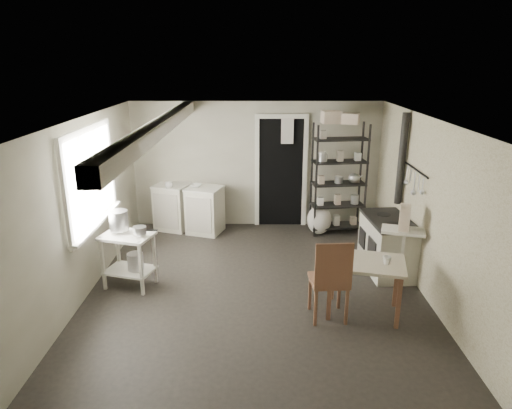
{
  "coord_description": "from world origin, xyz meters",
  "views": [
    {
      "loc": [
        0.02,
        -5.67,
        3.03
      ],
      "look_at": [
        0.0,
        0.3,
        1.1
      ],
      "focal_mm": 32.0,
      "sensor_mm": 36.0,
      "label": 1
    }
  ],
  "objects_px": {
    "stockpot": "(119,220)",
    "work_table": "(364,285)",
    "shelf_rack": "(339,182)",
    "flour_sack": "(319,221)",
    "chair": "(329,281)",
    "prep_table": "(129,259)",
    "base_cabinets": "(189,206)",
    "stove": "(387,243)"
  },
  "relations": [
    {
      "from": "stockpot",
      "to": "work_table",
      "type": "height_order",
      "value": "stockpot"
    },
    {
      "from": "shelf_rack",
      "to": "flour_sack",
      "type": "xyz_separation_m",
      "value": [
        -0.32,
        -0.08,
        -0.71
      ]
    },
    {
      "from": "chair",
      "to": "flour_sack",
      "type": "distance_m",
      "value": 2.79
    },
    {
      "from": "prep_table",
      "to": "chair",
      "type": "relative_size",
      "value": 0.72
    },
    {
      "from": "base_cabinets",
      "to": "work_table",
      "type": "relative_size",
      "value": 1.39
    },
    {
      "from": "prep_table",
      "to": "stockpot",
      "type": "distance_m",
      "value": 0.56
    },
    {
      "from": "shelf_rack",
      "to": "stove",
      "type": "relative_size",
      "value": 1.9
    },
    {
      "from": "shelf_rack",
      "to": "stove",
      "type": "distance_m",
      "value": 1.72
    },
    {
      "from": "prep_table",
      "to": "chair",
      "type": "distance_m",
      "value": 2.73
    },
    {
      "from": "work_table",
      "to": "flour_sack",
      "type": "bearing_deg",
      "value": 94.24
    },
    {
      "from": "stockpot",
      "to": "stove",
      "type": "relative_size",
      "value": 0.26
    },
    {
      "from": "work_table",
      "to": "flour_sack",
      "type": "xyz_separation_m",
      "value": [
        -0.2,
        2.67,
        -0.14
      ]
    },
    {
      "from": "work_table",
      "to": "shelf_rack",
      "type": "bearing_deg",
      "value": 87.45
    },
    {
      "from": "base_cabinets",
      "to": "shelf_rack",
      "type": "distance_m",
      "value": 2.72
    },
    {
      "from": "chair",
      "to": "work_table",
      "type": "bearing_deg",
      "value": 8.15
    },
    {
      "from": "prep_table",
      "to": "stockpot",
      "type": "relative_size",
      "value": 2.82
    },
    {
      "from": "stockpot",
      "to": "chair",
      "type": "xyz_separation_m",
      "value": [
        2.72,
        -0.85,
        -0.45
      ]
    },
    {
      "from": "shelf_rack",
      "to": "stove",
      "type": "height_order",
      "value": "shelf_rack"
    },
    {
      "from": "shelf_rack",
      "to": "work_table",
      "type": "relative_size",
      "value": 2.14
    },
    {
      "from": "prep_table",
      "to": "base_cabinets",
      "type": "bearing_deg",
      "value": 76.71
    },
    {
      "from": "base_cabinets",
      "to": "stove",
      "type": "xyz_separation_m",
      "value": [
        3.15,
        -1.67,
        -0.02
      ]
    },
    {
      "from": "prep_table",
      "to": "flour_sack",
      "type": "xyz_separation_m",
      "value": [
        2.86,
        1.98,
        -0.16
      ]
    },
    {
      "from": "base_cabinets",
      "to": "chair",
      "type": "relative_size",
      "value": 1.21
    },
    {
      "from": "stove",
      "to": "flour_sack",
      "type": "xyz_separation_m",
      "value": [
        -0.79,
        1.49,
        -0.2
      ]
    },
    {
      "from": "prep_table",
      "to": "work_table",
      "type": "distance_m",
      "value": 3.14
    },
    {
      "from": "stove",
      "to": "prep_table",
      "type": "bearing_deg",
      "value": -176.55
    },
    {
      "from": "prep_table",
      "to": "stove",
      "type": "height_order",
      "value": "stove"
    },
    {
      "from": "work_table",
      "to": "prep_table",
      "type": "bearing_deg",
      "value": 167.27
    },
    {
      "from": "stockpot",
      "to": "stove",
      "type": "distance_m",
      "value": 3.82
    },
    {
      "from": "stove",
      "to": "chair",
      "type": "distance_m",
      "value": 1.65
    },
    {
      "from": "shelf_rack",
      "to": "chair",
      "type": "xyz_separation_m",
      "value": [
        -0.57,
        -2.85,
        -0.46
      ]
    },
    {
      "from": "prep_table",
      "to": "stove",
      "type": "bearing_deg",
      "value": 7.63
    },
    {
      "from": "stockpot",
      "to": "work_table",
      "type": "xyz_separation_m",
      "value": [
        3.17,
        -0.76,
        -0.56
      ]
    },
    {
      "from": "prep_table",
      "to": "stove",
      "type": "relative_size",
      "value": 0.74
    },
    {
      "from": "prep_table",
      "to": "flour_sack",
      "type": "height_order",
      "value": "prep_table"
    },
    {
      "from": "shelf_rack",
      "to": "work_table",
      "type": "bearing_deg",
      "value": -99.74
    },
    {
      "from": "base_cabinets",
      "to": "shelf_rack",
      "type": "bearing_deg",
      "value": 15.55
    },
    {
      "from": "work_table",
      "to": "chair",
      "type": "height_order",
      "value": "chair"
    },
    {
      "from": "stockpot",
      "to": "work_table",
      "type": "relative_size",
      "value": 0.29
    },
    {
      "from": "base_cabinets",
      "to": "stove",
      "type": "height_order",
      "value": "base_cabinets"
    },
    {
      "from": "stove",
      "to": "stockpot",
      "type": "bearing_deg",
      "value": -177.78
    },
    {
      "from": "stockpot",
      "to": "chair",
      "type": "distance_m",
      "value": 2.89
    }
  ]
}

